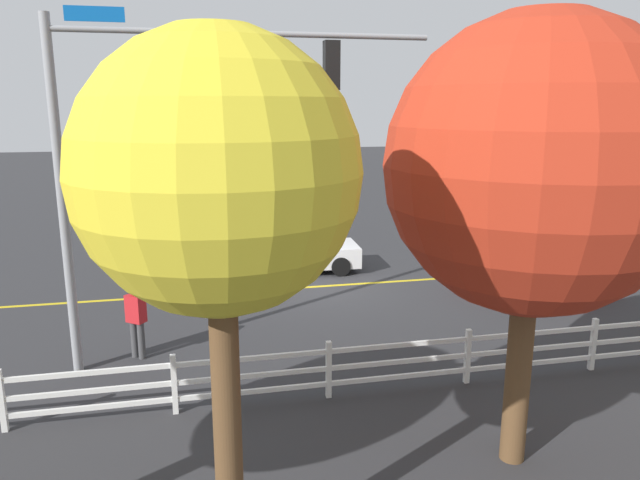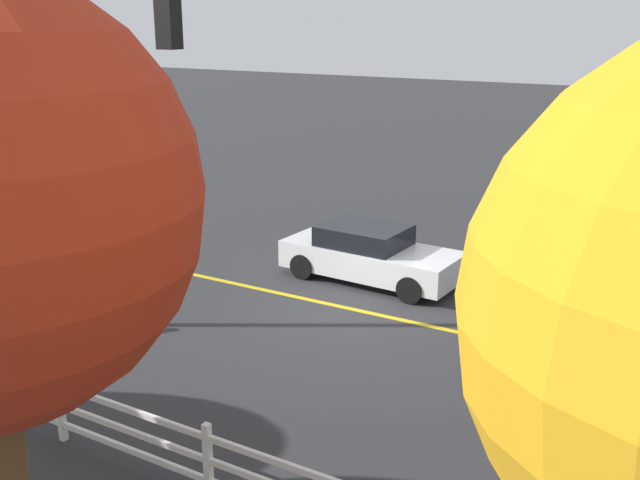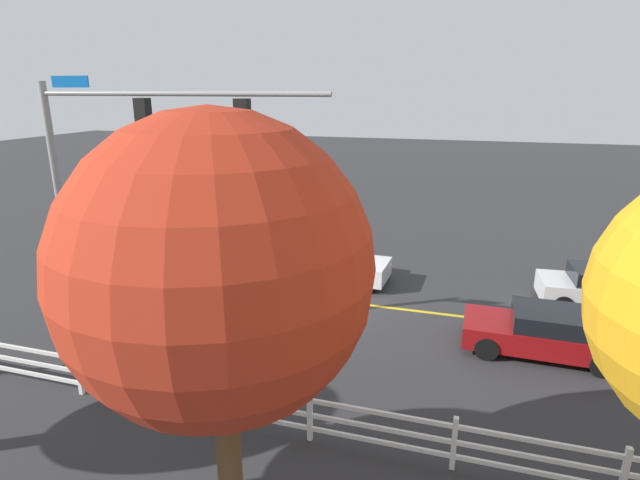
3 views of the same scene
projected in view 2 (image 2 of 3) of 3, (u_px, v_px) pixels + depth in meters
ground_plane at (352, 309)px, 16.76m from camera, size 120.00×120.00×0.00m
lane_center_stripe at (529, 348)px, 14.81m from camera, size 28.00×0.16×0.01m
signal_assembly at (28, 83)px, 13.39m from camera, size 7.73×0.38×7.37m
car_2 at (370, 254)px, 18.42m from camera, size 4.51×2.06×1.39m
pedestrian at (38, 289)px, 15.39m from camera, size 0.48×0.45×1.69m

